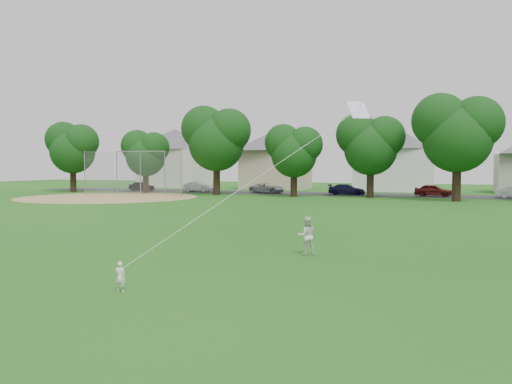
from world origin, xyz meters
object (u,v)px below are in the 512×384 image
at_px(toddler, 120,277).
at_px(older_boy, 306,236).
at_px(kite, 265,173).
at_px(baseball_backstop, 138,173).

relative_size(toddler, older_boy, 0.58).
xyz_separation_m(toddler, kite, (2.23, 4.67, 2.59)).
relative_size(kite, baseball_backstop, 1.04).
distance_m(kite, baseball_backstop, 41.55).
xyz_separation_m(toddler, baseball_backstop, (-24.11, 36.79, 2.02)).
distance_m(older_boy, baseball_backstop, 40.46).
distance_m(toddler, baseball_backstop, 44.03).
xyz_separation_m(kite, baseball_backstop, (-26.34, 32.12, -0.57)).
height_order(toddler, kite, kite).
xyz_separation_m(older_boy, kite, (-0.82, -2.18, 2.30)).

